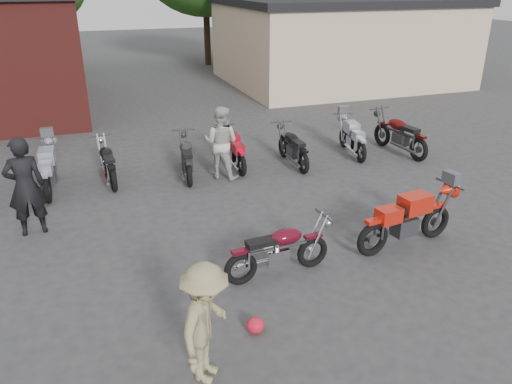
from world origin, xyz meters
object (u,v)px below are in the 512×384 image
object	(u,v)px
helmet	(255,325)
row_bike_7	(400,132)
sportbike	(408,216)
row_bike_2	(107,161)
row_bike_3	(187,155)
vintage_motorcycle	(280,247)
person_dark	(25,187)
row_bike_6	(352,136)
row_bike_1	(48,167)
person_tan	(206,324)
row_bike_4	(233,148)
row_bike_5	(293,145)
person_light	(221,143)

from	to	relation	value
helmet	row_bike_7	bearing A→B (deg)	43.01
sportbike	row_bike_2	bearing A→B (deg)	126.23
row_bike_3	vintage_motorcycle	bearing A→B (deg)	-166.57
sportbike	person_dark	xyz separation A→B (m)	(-6.52, 2.88, 0.38)
helmet	row_bike_6	bearing A→B (deg)	51.00
person_dark	row_bike_1	world-z (taller)	person_dark
person_tan	row_bike_4	bearing A→B (deg)	16.46
row_bike_4	row_bike_6	distance (m)	3.43
vintage_motorcycle	sportbike	distance (m)	2.58
row_bike_7	sportbike	bearing A→B (deg)	140.61
person_dark	person_tan	world-z (taller)	person_dark
vintage_motorcycle	helmet	size ratio (longest dim) A/B	7.18
person_dark	row_bike_2	distance (m)	2.83
row_bike_1	row_bike_3	xyz separation A→B (m)	(3.20, -0.19, -0.04)
sportbike	row_bike_4	distance (m)	5.38
person_dark	row_bike_5	distance (m)	6.59
vintage_motorcycle	row_bike_3	bearing A→B (deg)	90.89
person_tan	row_bike_7	size ratio (longest dim) A/B	0.77
row_bike_2	row_bike_3	world-z (taller)	row_bike_3
row_bike_3	row_bike_4	world-z (taller)	row_bike_3
helmet	person_tan	distance (m)	1.23
sportbike	row_bike_1	xyz separation A→B (m)	(-6.23, 5.06, -0.02)
helmet	person_dark	size ratio (longest dim) A/B	0.13
vintage_motorcycle	row_bike_1	world-z (taller)	row_bike_1
row_bike_2	row_bike_7	distance (m)	7.92
row_bike_1	sportbike	bearing A→B (deg)	-126.17
person_tan	row_bike_6	size ratio (longest dim) A/B	0.86
person_light	person_tan	size ratio (longest dim) A/B	1.12
person_dark	row_bike_6	size ratio (longest dim) A/B	1.05
sportbike	helmet	world-z (taller)	sportbike
sportbike	row_bike_3	size ratio (longest dim) A/B	1.11
person_dark	vintage_motorcycle	bearing A→B (deg)	135.60
vintage_motorcycle	row_bike_5	size ratio (longest dim) A/B	0.98
person_light	row_bike_1	size ratio (longest dim) A/B	0.90
person_tan	person_light	bearing A→B (deg)	18.66
vintage_motorcycle	row_bike_2	size ratio (longest dim) A/B	1.00
person_dark	row_bike_7	distance (m)	9.68
person_light	row_bike_7	xyz separation A→B (m)	(5.23, 0.14, -0.29)
row_bike_3	person_tan	bearing A→B (deg)	177.80
row_bike_3	row_bike_6	bearing A→B (deg)	-80.68
row_bike_2	helmet	bearing A→B (deg)	-171.74
person_tan	row_bike_5	bearing A→B (deg)	5.05
sportbike	row_bike_4	xyz separation A→B (m)	(-1.74, 5.09, -0.08)
row_bike_3	row_bike_7	distance (m)	6.03
vintage_motorcycle	helmet	bearing A→B (deg)	-129.10
sportbike	row_bike_3	bearing A→B (deg)	114.54
person_light	row_bike_5	world-z (taller)	person_light
row_bike_1	row_bike_2	distance (m)	1.33
row_bike_7	person_dark	bearing A→B (deg)	94.00
person_dark	row_bike_5	bearing A→B (deg)	-170.68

